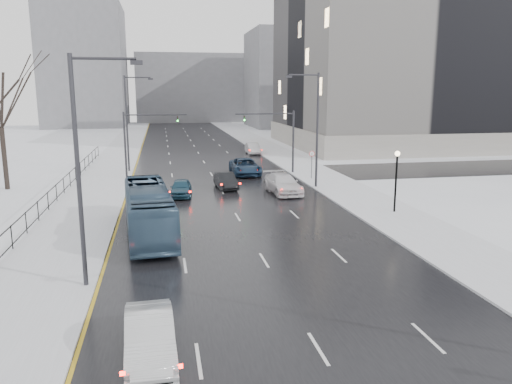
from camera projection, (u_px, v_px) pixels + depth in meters
road at (203, 160)px, 61.96m from camera, size 16.00×150.00×0.04m
cross_road at (212, 176)px, 50.41m from camera, size 130.00×10.00×0.04m
sidewalk_left at (115, 162)px, 60.03m from camera, size 5.00×150.00×0.16m
sidewalk_right at (285, 157)px, 63.86m from camera, size 5.00×150.00×0.16m
park_strip at (31, 164)px, 58.31m from camera, size 14.00×150.00×0.12m
tree_park_e at (8, 190)px, 43.25m from camera, size 9.45×9.45×13.50m
iron_fence at (30, 217)px, 30.54m from camera, size 0.06×70.00×1.30m
streetlight_r_mid at (315, 125)px, 43.07m from camera, size 2.95×0.25×10.00m
streetlight_l_near at (83, 161)px, 20.85m from camera, size 2.95×0.25×10.00m
streetlight_l_far at (129, 119)px, 51.65m from camera, size 2.95×0.25×10.00m
lamppost_r_mid at (396, 172)px, 34.50m from camera, size 0.36×0.36×4.28m
mast_signal_right at (283, 134)px, 50.92m from camera, size 6.10×0.33×6.50m
mast_signal_left at (136, 137)px, 48.25m from camera, size 6.10×0.33×6.50m
no_uturn_sign at (312, 156)px, 47.78m from camera, size 0.60×0.06×2.70m
civic_building at (419, 73)px, 77.64m from camera, size 41.00×31.00×24.80m
bldg_far_right at (301, 79)px, 117.80m from camera, size 24.00×20.00×22.00m
bldg_far_left at (85, 66)px, 117.71m from camera, size 18.00×22.00×28.00m
bldg_far_center at (192, 88)px, 137.89m from camera, size 30.00×18.00×18.00m
sedan_left_near at (150, 337)px, 16.03m from camera, size 1.74×4.48×1.45m
bus at (149, 211)px, 29.52m from camera, size 3.37×10.87×2.98m
sedan_center_near at (181, 188)px, 40.55m from camera, size 2.00×4.21×1.39m
sedan_right_near at (226, 181)px, 43.74m from camera, size 1.82×4.29×1.38m
sedan_right_cross at (245, 167)px, 50.94m from camera, size 2.76×5.94×1.65m
sedan_right_far at (283, 184)px, 41.78m from camera, size 2.68×5.69×1.61m
sedan_right_distant at (253, 148)px, 67.54m from camera, size 1.54×4.42×1.46m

